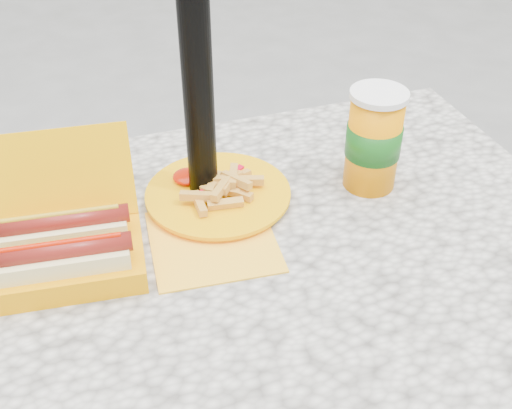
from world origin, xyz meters
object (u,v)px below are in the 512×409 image
object	(u,v)px
umbrella_pole	(193,0)
hotdog_box	(66,248)
fries_plate	(218,196)
soda_cup	(374,140)

from	to	relation	value
umbrella_pole	hotdog_box	xyz separation A→B (m)	(-0.24, -0.12, -0.31)
hotdog_box	fries_plate	size ratio (longest dim) A/B	0.72
umbrella_pole	soda_cup	world-z (taller)	umbrella_pole
umbrella_pole	fries_plate	xyz separation A→B (m)	(0.02, -0.03, -0.34)
hotdog_box	soda_cup	size ratio (longest dim) A/B	1.34
fries_plate	soda_cup	distance (m)	0.29
hotdog_box	soda_cup	xyz separation A→B (m)	(0.54, 0.06, 0.05)
umbrella_pole	fries_plate	world-z (taller)	umbrella_pole
hotdog_box	umbrella_pole	bearing A→B (deg)	31.67
hotdog_box	fries_plate	distance (m)	0.28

